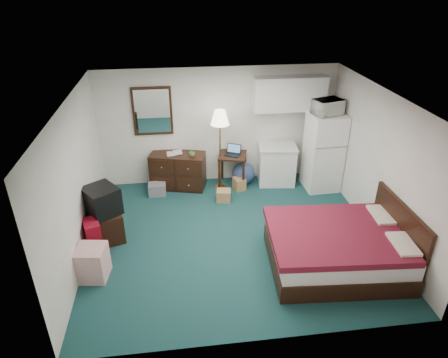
{
  "coord_description": "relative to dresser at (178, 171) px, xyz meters",
  "views": [
    {
      "loc": [
        -0.91,
        -5.71,
        4.21
      ],
      "look_at": [
        -0.16,
        0.09,
        1.12
      ],
      "focal_mm": 32.0,
      "sensor_mm": 36.0,
      "label": 1
    }
  ],
  "objects": [
    {
      "name": "floor",
      "position": [
        0.91,
        -1.98,
        -0.39
      ],
      "size": [
        5.0,
        4.5,
        0.01
      ],
      "primitive_type": "cube",
      "color": "#1B4346",
      "rests_on": "ground"
    },
    {
      "name": "ceiling",
      "position": [
        0.91,
        -1.98,
        2.11
      ],
      "size": [
        5.0,
        4.5,
        0.01
      ],
      "primitive_type": "cube",
      "color": "white",
      "rests_on": "walls"
    },
    {
      "name": "walls",
      "position": [
        0.91,
        -1.98,
        0.86
      ],
      "size": [
        5.01,
        4.51,
        2.5
      ],
      "color": "white",
      "rests_on": "floor"
    },
    {
      "name": "mirror",
      "position": [
        -0.44,
        0.24,
        1.26
      ],
      "size": [
        0.8,
        0.06,
        1.0
      ],
      "primitive_type": null,
      "color": "white",
      "rests_on": "walls"
    },
    {
      "name": "upper_cabinets",
      "position": [
        2.36,
        0.1,
        1.56
      ],
      "size": [
        1.5,
        0.35,
        0.7
      ],
      "primitive_type": null,
      "color": "white",
      "rests_on": "walls"
    },
    {
      "name": "headboard",
      "position": [
        3.37,
        -2.95,
        0.16
      ],
      "size": [
        0.06,
        1.56,
        1.0
      ],
      "primitive_type": null,
      "color": "black",
      "rests_on": "walls"
    },
    {
      "name": "dresser",
      "position": [
        0.0,
        0.0,
        0.0
      ],
      "size": [
        1.23,
        0.78,
        0.77
      ],
      "primitive_type": null,
      "rotation": [
        0.0,
        0.0,
        -0.26
      ],
      "color": "black",
      "rests_on": "floor"
    },
    {
      "name": "floor_lamp",
      "position": [
        0.89,
        -0.15,
        0.48
      ],
      "size": [
        0.43,
        0.43,
        1.74
      ],
      "primitive_type": null,
      "rotation": [
        0.0,
        0.0,
        -0.16
      ],
      "color": "gold",
      "rests_on": "floor"
    },
    {
      "name": "desk",
      "position": [
        1.17,
        -0.05,
        -0.03
      ],
      "size": [
        0.69,
        0.69,
        0.72
      ],
      "primitive_type": null,
      "rotation": [
        0.0,
        0.0,
        -0.24
      ],
      "color": "black",
      "rests_on": "floor"
    },
    {
      "name": "exercise_ball",
      "position": [
        1.42,
        -0.02,
        -0.14
      ],
      "size": [
        0.62,
        0.62,
        0.49
      ],
      "primitive_type": "sphere",
      "rotation": [
        0.0,
        0.0,
        -0.31
      ],
      "color": "#324976",
      "rests_on": "floor"
    },
    {
      "name": "kitchen_counter",
      "position": [
        2.14,
        -0.07,
        0.03
      ],
      "size": [
        0.83,
        0.67,
        0.84
      ],
      "primitive_type": null,
      "rotation": [
        0.0,
        0.0,
        -0.12
      ],
      "color": "white",
      "rests_on": "floor"
    },
    {
      "name": "fridge",
      "position": [
        3.04,
        -0.39,
        0.44
      ],
      "size": [
        0.71,
        0.71,
        1.65
      ],
      "primitive_type": null,
      "rotation": [
        0.0,
        0.0,
        0.04
      ],
      "color": "white",
      "rests_on": "floor"
    },
    {
      "name": "bed",
      "position": [
        2.39,
        -2.95,
        -0.06
      ],
      "size": [
        2.15,
        1.74,
        0.65
      ],
      "primitive_type": null,
      "rotation": [
        0.0,
        0.0,
        -0.07
      ],
      "color": "maroon",
      "rests_on": "floor"
    },
    {
      "name": "tv_stand",
      "position": [
        -1.3,
        -1.74,
        -0.12
      ],
      "size": [
        0.68,
        0.71,
        0.53
      ],
      "primitive_type": null,
      "rotation": [
        0.0,
        0.0,
        0.29
      ],
      "color": "black",
      "rests_on": "floor"
    },
    {
      "name": "suitcase",
      "position": [
        -1.45,
        -2.11,
        -0.08
      ],
      "size": [
        0.34,
        0.43,
        0.61
      ],
      "primitive_type": null,
      "rotation": [
        0.0,
        0.0,
        0.33
      ],
      "color": "#64010E",
      "rests_on": "floor"
    },
    {
      "name": "retail_box",
      "position": [
        -1.37,
        -2.72,
        -0.12
      ],
      "size": [
        0.48,
        0.48,
        0.53
      ],
      "primitive_type": null,
      "rotation": [
        0.0,
        0.0,
        -0.14
      ],
      "color": "silver",
      "rests_on": "floor"
    },
    {
      "name": "file_bin",
      "position": [
        -0.46,
        -0.29,
        -0.26
      ],
      "size": [
        0.36,
        0.27,
        0.25
      ],
      "primitive_type": null,
      "rotation": [
        0.0,
        0.0,
        0.01
      ],
      "color": "slate",
      "rests_on": "floor"
    },
    {
      "name": "cardboard_box_a",
      "position": [
        0.89,
        -0.72,
        -0.27
      ],
      "size": [
        0.32,
        0.28,
        0.24
      ],
      "primitive_type": null,
      "rotation": [
        0.0,
        0.0,
        -0.16
      ],
      "color": "#A17941",
      "rests_on": "floor"
    },
    {
      "name": "cardboard_box_b",
      "position": [
        1.28,
        -0.28,
        -0.26
      ],
      "size": [
        0.28,
        0.31,
        0.26
      ],
      "primitive_type": null,
      "rotation": [
        0.0,
        0.0,
        0.28
      ],
      "color": "#A17941",
      "rests_on": "floor"
    },
    {
      "name": "laptop",
      "position": [
        1.16,
        -0.09,
        0.44
      ],
      "size": [
        0.38,
        0.35,
        0.21
      ],
      "primitive_type": null,
      "rotation": [
        0.0,
        0.0,
        -0.46
      ],
      "color": "black",
      "rests_on": "desk"
    },
    {
      "name": "crt_tv",
      "position": [
        -1.31,
        -1.73,
        0.38
      ],
      "size": [
        0.74,
        0.75,
        0.47
      ],
      "primitive_type": null,
      "rotation": [
        0.0,
        0.0,
        0.63
      ],
      "color": "black",
      "rests_on": "tv_stand"
    },
    {
      "name": "microwave",
      "position": [
        3.0,
        -0.42,
        1.45
      ],
      "size": [
        0.62,
        0.47,
        0.38
      ],
      "primitive_type": "imported",
      "rotation": [
        0.0,
        0.0,
        0.32
      ],
      "color": "white",
      "rests_on": "fridge"
    },
    {
      "name": "book_a",
      "position": [
        -0.21,
        0.01,
        0.5
      ],
      "size": [
        0.17,
        0.02,
        0.23
      ],
      "primitive_type": "imported",
      "rotation": [
        0.0,
        0.0,
        0.04
      ],
      "color": "#A17941",
      "rests_on": "dresser"
    },
    {
      "name": "book_b",
      "position": [
        -0.08,
        0.05,
        0.51
      ],
      "size": [
        0.18,
        0.04,
        0.25
      ],
      "primitive_type": "imported",
      "rotation": [
        0.0,
        0.0,
        0.09
      ],
      "color": "#A17941",
      "rests_on": "dresser"
    },
    {
      "name": "mug",
      "position": [
        0.31,
        -0.14,
        0.45
      ],
      "size": [
        0.17,
        0.16,
        0.13
      ],
      "primitive_type": "imported",
      "rotation": [
        0.0,
        0.0,
        -0.57
      ],
      "color": "#527E41",
      "rests_on": "dresser"
    }
  ]
}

